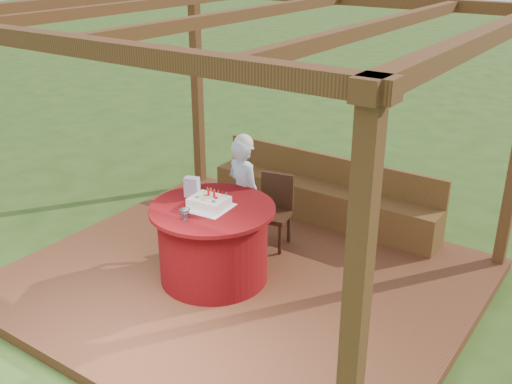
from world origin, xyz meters
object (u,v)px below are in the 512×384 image
bench (323,199)px  drinking_glass (184,214)px  chair (274,208)px  birthday_cake (209,203)px  table (213,242)px  gift_bag (192,187)px  elderly_woman (244,193)px

bench → drinking_glass: bearing=-96.9°
chair → birthday_cake: (-0.10, -1.03, 0.42)m
bench → table: bearing=-97.1°
birthday_cake → drinking_glass: bearing=-94.5°
table → birthday_cake: birthday_cake is taller
bench → drinking_glass: drinking_glass is taller
birthday_cake → gift_bag: gift_bag is taller
elderly_woman → gift_bag: size_ratio=6.54×
bench → chair: 0.93m
gift_bag → table: bearing=-34.2°
elderly_woman → gift_bag: (-0.23, -0.59, 0.23)m
bench → chair: chair is taller
bench → gift_bag: size_ratio=14.29×
table → drinking_glass: (-0.04, -0.37, 0.45)m
bench → table: table is taller
elderly_woman → drinking_glass: elderly_woman is taller
drinking_glass → elderly_woman: bearing=93.5°
drinking_glass → birthday_cake: bearing=85.5°
bench → gift_bag: (-0.57, -1.81, 0.65)m
bench → chair: size_ratio=3.60×
table → drinking_glass: drinking_glass is taller
gift_bag → drinking_glass: bearing=-76.1°
bench → drinking_glass: size_ratio=26.85×
bench → chair: (-0.14, -0.90, 0.18)m
bench → drinking_glass: (-0.28, -2.27, 0.60)m
chair → gift_bag: gift_bag is taller
bench → elderly_woman: 1.33m
bench → gift_bag: 2.00m
chair → gift_bag: size_ratio=3.97×
chair → drinking_glass: size_ratio=7.47×
bench → birthday_cake: (-0.25, -1.93, 0.60)m
table → drinking_glass: bearing=-96.3°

